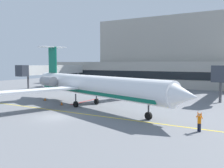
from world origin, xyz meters
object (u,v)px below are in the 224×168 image
fuel_tank (114,83)px  marshaller (199,122)px  baggage_tug (151,91)px  regional_jet (89,85)px

fuel_tank → marshaller: (26.70, -30.61, -0.46)m
fuel_tank → marshaller: fuel_tank is taller
baggage_tug → marshaller: (13.48, -22.29, 0.09)m
baggage_tug → marshaller: bearing=-58.8°
baggage_tug → marshaller: 26.05m
marshaller → baggage_tug: bearing=121.2°
marshaller → regional_jet: bearing=160.7°
fuel_tank → baggage_tug: bearing=-32.2°
fuel_tank → regional_jet: bearing=-68.6°
baggage_tug → fuel_tank: 15.63m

